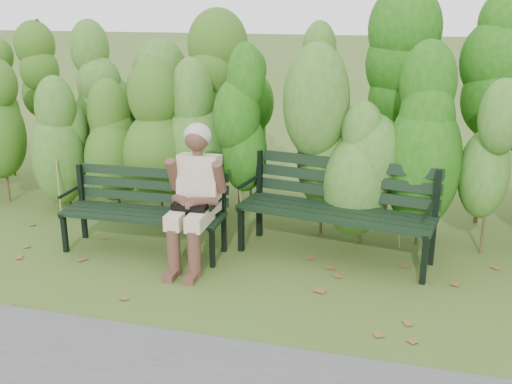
# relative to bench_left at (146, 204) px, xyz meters

# --- Properties ---
(ground) EXTENTS (80.00, 80.00, 0.00)m
(ground) POSITION_rel_bench_left_xyz_m (1.18, -0.50, -0.48)
(ground) COLOR #48571F
(hedge_band) EXTENTS (11.04, 1.67, 2.42)m
(hedge_band) POSITION_rel_bench_left_xyz_m (1.18, 1.36, 0.78)
(hedge_band) COLOR #47381E
(hedge_band) RESTS_ON ground
(leaf_litter) EXTENTS (5.89, 1.91, 0.01)m
(leaf_litter) POSITION_rel_bench_left_xyz_m (0.94, -0.69, -0.47)
(leaf_litter) COLOR brown
(leaf_litter) RESTS_ON ground
(bench_left) EXTENTS (1.63, 0.57, 0.81)m
(bench_left) POSITION_rel_bench_left_xyz_m (0.00, 0.00, 0.00)
(bench_left) COLOR black
(bench_left) RESTS_ON ground
(bench_right) EXTENTS (1.96, 0.90, 0.94)m
(bench_right) POSITION_rel_bench_left_xyz_m (1.87, 0.37, 0.08)
(bench_right) COLOR black
(bench_right) RESTS_ON ground
(seated_woman) EXTENTS (0.56, 0.82, 1.33)m
(seated_woman) POSITION_rel_bench_left_xyz_m (0.58, -0.16, 0.26)
(seated_woman) COLOR tan
(seated_woman) RESTS_ON ground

